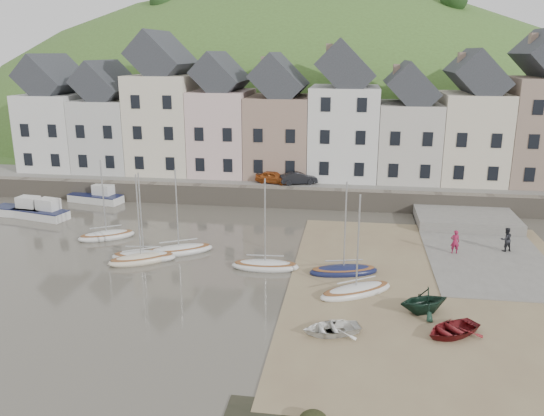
% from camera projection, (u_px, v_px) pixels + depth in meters
% --- Properties ---
extents(ground, '(160.00, 160.00, 0.00)m').
position_uv_depth(ground, '(258.00, 280.00, 34.32)').
color(ground, '#484339').
rests_on(ground, ground).
extents(quay_land, '(90.00, 30.00, 1.50)m').
position_uv_depth(quay_land, '(305.00, 167.00, 64.55)').
color(quay_land, '#405E25').
rests_on(quay_land, ground).
extents(quay_street, '(70.00, 7.00, 0.10)m').
position_uv_depth(quay_street, '(294.00, 182.00, 53.39)').
color(quay_street, slate).
rests_on(quay_street, quay_land).
extents(seawall, '(70.00, 1.20, 1.80)m').
position_uv_depth(seawall, '(290.00, 197.00, 50.24)').
color(seawall, slate).
rests_on(seawall, ground).
extents(beach, '(18.00, 26.00, 0.06)m').
position_uv_depth(beach, '(439.00, 290.00, 32.74)').
color(beach, '#7C674B').
rests_on(beach, ground).
extents(slipway, '(8.00, 18.00, 0.12)m').
position_uv_depth(slipway, '(480.00, 248.00, 39.77)').
color(slipway, slate).
rests_on(slipway, ground).
extents(hillside, '(134.40, 84.00, 84.00)m').
position_uv_depth(hillside, '(289.00, 238.00, 97.03)').
color(hillside, '#405E25').
rests_on(hillside, ground).
extents(townhouse_terrace, '(61.05, 8.00, 13.93)m').
position_uv_depth(townhouse_terrace, '(316.00, 119.00, 54.88)').
color(townhouse_terrace, silver).
rests_on(townhouse_terrace, quay_land).
extents(sailboat_0, '(4.40, 3.47, 6.32)m').
position_uv_depth(sailboat_0, '(107.00, 235.00, 41.85)').
color(sailboat_0, silver).
rests_on(sailboat_0, ground).
extents(sailboat_1, '(4.56, 2.07, 6.32)m').
position_uv_depth(sailboat_1, '(144.00, 256.00, 37.63)').
color(sailboat_1, silver).
rests_on(sailboat_1, ground).
extents(sailboat_2, '(4.58, 3.60, 6.32)m').
position_uv_depth(sailboat_2, '(141.00, 259.00, 37.13)').
color(sailboat_2, beige).
rests_on(sailboat_2, ground).
extents(sailboat_3, '(5.00, 3.63, 6.32)m').
position_uv_depth(sailboat_3, '(179.00, 250.00, 38.79)').
color(sailboat_3, silver).
rests_on(sailboat_3, ground).
extents(sailboat_4, '(4.54, 1.74, 6.32)m').
position_uv_depth(sailboat_4, '(265.00, 265.00, 35.99)').
color(sailboat_4, silver).
rests_on(sailboat_4, ground).
extents(sailboat_5, '(4.69, 2.59, 6.32)m').
position_uv_depth(sailboat_5, '(344.00, 270.00, 35.14)').
color(sailboat_5, '#13193D').
rests_on(sailboat_5, ground).
extents(sailboat_6, '(4.83, 3.90, 6.32)m').
position_uv_depth(sailboat_6, '(356.00, 291.00, 32.16)').
color(sailboat_6, silver).
rests_on(sailboat_6, ground).
extents(motorboat_0, '(5.16, 2.30, 1.70)m').
position_uv_depth(motorboat_0, '(23.00, 209.00, 47.70)').
color(motorboat_0, silver).
rests_on(motorboat_0, ground).
extents(motorboat_1, '(5.35, 2.86, 1.70)m').
position_uv_depth(motorboat_1, '(42.00, 212.00, 46.94)').
color(motorboat_1, silver).
rests_on(motorboat_1, ground).
extents(motorboat_2, '(5.51, 2.78, 1.70)m').
position_uv_depth(motorboat_2, '(98.00, 196.00, 51.95)').
color(motorboat_2, silver).
rests_on(motorboat_2, ground).
extents(rowboat_white, '(3.47, 2.95, 0.61)m').
position_uv_depth(rowboat_white, '(331.00, 328.00, 27.59)').
color(rowboat_white, white).
rests_on(rowboat_white, beach).
extents(rowboat_green, '(3.56, 3.37, 1.48)m').
position_uv_depth(rowboat_green, '(424.00, 300.00, 29.68)').
color(rowboat_green, black).
rests_on(rowboat_green, beach).
extents(rowboat_red, '(3.79, 3.61, 0.64)m').
position_uv_depth(rowboat_red, '(452.00, 329.00, 27.45)').
color(rowboat_red, maroon).
rests_on(rowboat_red, beach).
extents(person_red, '(0.65, 0.46, 1.69)m').
position_uv_depth(person_red, '(455.00, 242.00, 38.34)').
color(person_red, maroon).
rests_on(person_red, slipway).
extents(person_dark, '(1.02, 0.92, 1.73)m').
position_uv_depth(person_dark, '(506.00, 239.00, 38.76)').
color(person_dark, black).
rests_on(person_dark, slipway).
extents(car_left, '(3.66, 2.21, 1.17)m').
position_uv_depth(car_left, '(273.00, 177.00, 52.54)').
color(car_left, '#9E4617').
rests_on(car_left, quay_street).
extents(car_right, '(3.75, 2.29, 1.17)m').
position_uv_depth(car_right, '(299.00, 178.00, 52.19)').
color(car_right, black).
rests_on(car_right, quay_street).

